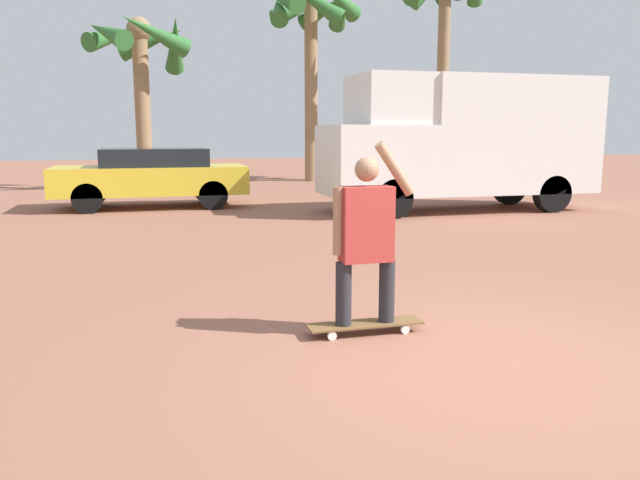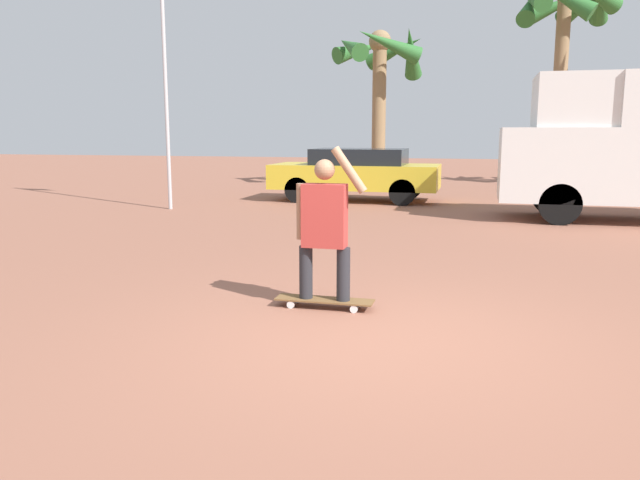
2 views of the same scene
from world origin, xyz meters
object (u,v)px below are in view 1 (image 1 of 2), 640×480
object	(u,v)px
camper_van	(464,139)
palm_tree_center_background	(311,19)
parked_car_yellow	(152,175)
person_skateboarder	(366,232)
skateboard	(365,325)
palm_tree_far_left	(141,53)

from	to	relation	value
camper_van	palm_tree_center_background	xyz separation A→B (m)	(-1.05, 9.50, 4.11)
parked_car_yellow	palm_tree_center_background	xyz separation A→B (m)	(5.77, 7.00, 4.97)
person_skateboarder	parked_car_yellow	bearing A→B (deg)	99.27
person_skateboarder	camper_van	xyz separation A→B (m)	(5.14, 7.86, 0.71)
skateboard	camper_van	bearing A→B (deg)	56.84
camper_van	parked_car_yellow	xyz separation A→B (m)	(-6.82, 2.49, -0.87)
palm_tree_center_background	camper_van	bearing A→B (deg)	-83.69
person_skateboarder	skateboard	bearing A→B (deg)	0.00
person_skateboarder	palm_tree_far_left	bearing A→B (deg)	96.90
person_skateboarder	palm_tree_center_background	distance (m)	18.47
skateboard	person_skateboarder	size ratio (longest dim) A/B	0.65
skateboard	camper_van	xyz separation A→B (m)	(5.13, 7.86, 1.55)
skateboard	parked_car_yellow	xyz separation A→B (m)	(-1.69, 10.35, 0.68)
camper_van	palm_tree_center_background	world-z (taller)	palm_tree_center_background
camper_van	palm_tree_far_left	bearing A→B (deg)	134.42
camper_van	palm_tree_far_left	size ratio (longest dim) A/B	1.17
camper_van	palm_tree_far_left	xyz separation A→B (m)	(-6.94, 7.09, 2.49)
skateboard	palm_tree_center_background	distance (m)	18.70
person_skateboarder	palm_tree_far_left	distance (m)	15.39
skateboard	parked_car_yellow	distance (m)	10.51
palm_tree_far_left	skateboard	bearing A→B (deg)	-83.10
skateboard	palm_tree_far_left	distance (m)	15.59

